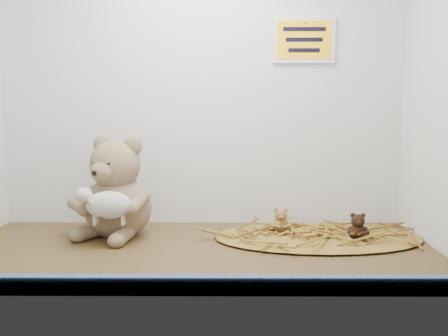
{
  "coord_description": "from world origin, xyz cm",
  "views": [
    {
      "loc": [
        7.39,
        -120.54,
        35.91
      ],
      "look_at": [
        6.67,
        4.23,
        20.22
      ],
      "focal_mm": 40.0,
      "sensor_mm": 36.0,
      "label": 1
    }
  ],
  "objects_px": {
    "toy_lamb": "(109,205)",
    "mini_teddy_tan": "(281,220)",
    "mini_teddy_brown": "(358,225)",
    "main_teddy": "(117,186)"
  },
  "relations": [
    {
      "from": "main_teddy",
      "to": "mini_teddy_tan",
      "type": "bearing_deg",
      "value": 24.06
    },
    {
      "from": "main_teddy",
      "to": "mini_teddy_tan",
      "type": "distance_m",
      "value": 0.46
    },
    {
      "from": "toy_lamb",
      "to": "mini_teddy_tan",
      "type": "xyz_separation_m",
      "value": [
        0.45,
        0.1,
        -0.06
      ]
    },
    {
      "from": "mini_teddy_tan",
      "to": "mini_teddy_brown",
      "type": "distance_m",
      "value": 0.21
    },
    {
      "from": "mini_teddy_tan",
      "to": "mini_teddy_brown",
      "type": "bearing_deg",
      "value": -19.46
    },
    {
      "from": "toy_lamb",
      "to": "mini_teddy_tan",
      "type": "height_order",
      "value": "toy_lamb"
    },
    {
      "from": "toy_lamb",
      "to": "main_teddy",
      "type": "bearing_deg",
      "value": 90.0
    },
    {
      "from": "toy_lamb",
      "to": "mini_teddy_brown",
      "type": "relative_size",
      "value": 2.17
    },
    {
      "from": "toy_lamb",
      "to": "mini_teddy_brown",
      "type": "distance_m",
      "value": 0.65
    },
    {
      "from": "toy_lamb",
      "to": "mini_teddy_tan",
      "type": "distance_m",
      "value": 0.47
    }
  ]
}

